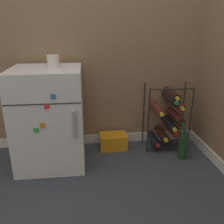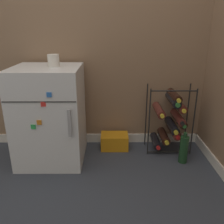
{
  "view_description": "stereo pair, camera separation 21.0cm",
  "coord_description": "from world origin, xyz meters",
  "px_view_note": "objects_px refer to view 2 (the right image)",
  "views": [
    {
      "loc": [
        -0.16,
        -1.64,
        1.13
      ],
      "look_at": [
        0.06,
        0.33,
        0.41
      ],
      "focal_mm": 38.0,
      "sensor_mm": 36.0,
      "label": 1
    },
    {
      "loc": [
        0.05,
        -1.66,
        1.13
      ],
      "look_at": [
        0.06,
        0.33,
        0.41
      ],
      "focal_mm": 38.0,
      "sensor_mm": 36.0,
      "label": 2
    }
  ],
  "objects_px": {
    "wine_rack": "(171,118)",
    "loose_bottle_floor": "(184,149)",
    "mini_fridge": "(50,115)",
    "fridge_top_cup": "(54,61)",
    "soda_box": "(114,141)"
  },
  "relations": [
    {
      "from": "wine_rack",
      "to": "loose_bottle_floor",
      "type": "bearing_deg",
      "value": -72.27
    },
    {
      "from": "mini_fridge",
      "to": "soda_box",
      "type": "xyz_separation_m",
      "value": [
        0.56,
        0.17,
        -0.34
      ]
    },
    {
      "from": "soda_box",
      "to": "fridge_top_cup",
      "type": "xyz_separation_m",
      "value": [
        -0.49,
        -0.16,
        0.8
      ]
    },
    {
      "from": "mini_fridge",
      "to": "loose_bottle_floor",
      "type": "height_order",
      "value": "mini_fridge"
    },
    {
      "from": "wine_rack",
      "to": "loose_bottle_floor",
      "type": "relative_size",
      "value": 2.22
    },
    {
      "from": "wine_rack",
      "to": "fridge_top_cup",
      "type": "xyz_separation_m",
      "value": [
        -1.02,
        -0.13,
        0.55
      ]
    },
    {
      "from": "wine_rack",
      "to": "fridge_top_cup",
      "type": "relative_size",
      "value": 6.49
    },
    {
      "from": "wine_rack",
      "to": "loose_bottle_floor",
      "type": "height_order",
      "value": "wine_rack"
    },
    {
      "from": "fridge_top_cup",
      "to": "loose_bottle_floor",
      "type": "distance_m",
      "value": 1.33
    },
    {
      "from": "wine_rack",
      "to": "soda_box",
      "type": "height_order",
      "value": "wine_rack"
    },
    {
      "from": "mini_fridge",
      "to": "fridge_top_cup",
      "type": "height_order",
      "value": "fridge_top_cup"
    },
    {
      "from": "soda_box",
      "to": "fridge_top_cup",
      "type": "bearing_deg",
      "value": -161.86
    },
    {
      "from": "wine_rack",
      "to": "soda_box",
      "type": "xyz_separation_m",
      "value": [
        -0.52,
        0.03,
        -0.25
      ]
    },
    {
      "from": "wine_rack",
      "to": "loose_bottle_floor",
      "type": "xyz_separation_m",
      "value": [
        0.07,
        -0.23,
        -0.2
      ]
    },
    {
      "from": "fridge_top_cup",
      "to": "loose_bottle_floor",
      "type": "height_order",
      "value": "fridge_top_cup"
    }
  ]
}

